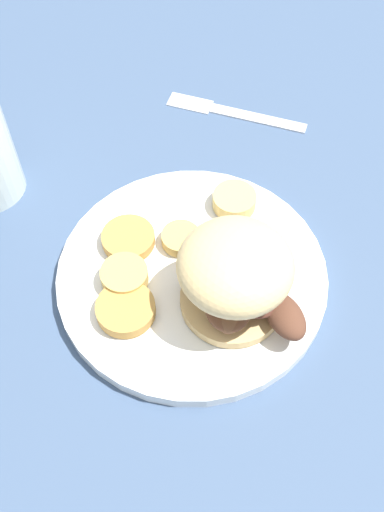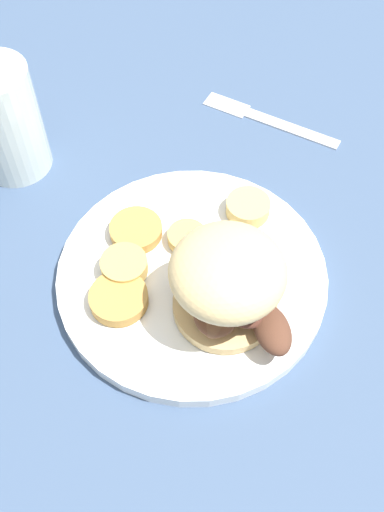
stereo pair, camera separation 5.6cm
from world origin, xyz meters
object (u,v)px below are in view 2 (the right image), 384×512
dinner_plate (192,275)px  sandwich (229,283)px  fork (268,120)px  drinking_glass (6,120)px

dinner_plate → sandwich: bearing=-15.4°
sandwich → fork: bearing=115.8°
fork → dinner_plate: bearing=-73.7°
fork → sandwich: bearing=-64.2°
dinner_plate → fork: (-0.07, 0.23, -0.01)m
sandwich → dinner_plate: bearing=164.6°
fork → drinking_glass: bearing=-128.4°
sandwich → drinking_glass: size_ratio=1.13×
drinking_glass → fork: bearing=51.6°
dinner_plate → sandwich: 0.08m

